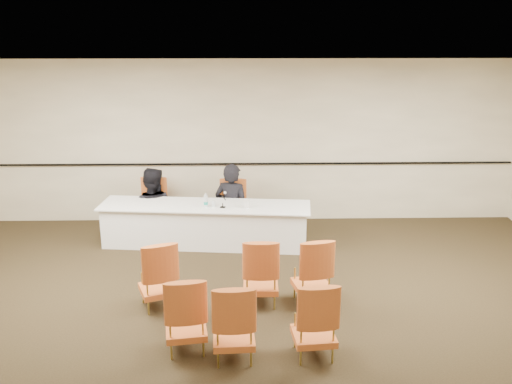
% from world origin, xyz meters
% --- Properties ---
extents(floor, '(10.00, 10.00, 0.00)m').
position_xyz_m(floor, '(0.00, 0.00, 0.00)').
color(floor, black).
rests_on(floor, ground).
extents(ceiling, '(10.00, 10.00, 0.00)m').
position_xyz_m(ceiling, '(0.00, 0.00, 3.00)').
color(ceiling, white).
rests_on(ceiling, ground).
extents(wall_back, '(10.00, 0.04, 3.00)m').
position_xyz_m(wall_back, '(0.00, 4.00, 1.50)').
color(wall_back, '#C3B899').
rests_on(wall_back, ground).
extents(wall_rail, '(9.80, 0.04, 0.03)m').
position_xyz_m(wall_rail, '(0.00, 3.96, 1.10)').
color(wall_rail, black).
rests_on(wall_rail, wall_back).
extents(panel_table, '(3.57, 1.15, 0.70)m').
position_xyz_m(panel_table, '(-0.75, 2.76, 0.35)').
color(panel_table, white).
rests_on(panel_table, ground).
extents(panelist_main, '(0.73, 0.60, 1.73)m').
position_xyz_m(panelist_main, '(-0.31, 3.25, 0.42)').
color(panelist_main, black).
rests_on(panelist_main, ground).
extents(panelist_main_chair, '(0.55, 0.55, 0.95)m').
position_xyz_m(panelist_main_chair, '(-0.31, 3.25, 0.47)').
color(panelist_main_chair, orange).
rests_on(panelist_main_chair, ground).
extents(panelist_second, '(0.89, 0.73, 1.70)m').
position_xyz_m(panelist_second, '(-1.73, 3.39, 0.33)').
color(panelist_second, black).
rests_on(panelist_second, ground).
extents(panelist_second_chair, '(0.55, 0.55, 0.95)m').
position_xyz_m(panelist_second_chair, '(-1.73, 3.39, 0.47)').
color(panelist_second_chair, orange).
rests_on(panelist_second_chair, ground).
extents(papers, '(0.36, 0.31, 0.00)m').
position_xyz_m(papers, '(-0.44, 2.64, 0.70)').
color(papers, white).
rests_on(papers, panel_table).
extents(microphone, '(0.14, 0.19, 0.25)m').
position_xyz_m(microphone, '(-0.44, 2.60, 0.82)').
color(microphone, black).
rests_on(microphone, panel_table).
extents(water_bottle, '(0.09, 0.09, 0.23)m').
position_xyz_m(water_bottle, '(-0.72, 2.65, 0.82)').
color(water_bottle, teal).
rests_on(water_bottle, panel_table).
extents(drinking_glass, '(0.07, 0.07, 0.10)m').
position_xyz_m(drinking_glass, '(-0.59, 2.65, 0.75)').
color(drinking_glass, silver).
rests_on(drinking_glass, panel_table).
extents(coffee_cup, '(0.10, 0.10, 0.14)m').
position_xyz_m(coffee_cup, '(-0.05, 2.59, 0.77)').
color(coffee_cup, white).
rests_on(coffee_cup, panel_table).
extents(aud_chair_front_left, '(0.64, 0.64, 0.95)m').
position_xyz_m(aud_chair_front_left, '(-1.23, 0.57, 0.47)').
color(aud_chair_front_left, orange).
rests_on(aud_chair_front_left, ground).
extents(aud_chair_front_mid, '(0.51, 0.51, 0.95)m').
position_xyz_m(aud_chair_front_mid, '(0.12, 0.64, 0.47)').
color(aud_chair_front_mid, orange).
rests_on(aud_chair_front_mid, ground).
extents(aud_chair_front_right, '(0.59, 0.59, 0.95)m').
position_xyz_m(aud_chair_front_right, '(0.80, 0.64, 0.47)').
color(aud_chair_front_right, orange).
rests_on(aud_chair_front_right, ground).
extents(aud_chair_back_left, '(0.57, 0.57, 0.95)m').
position_xyz_m(aud_chair_back_left, '(-0.77, -0.47, 0.47)').
color(aud_chair_back_left, orange).
rests_on(aud_chair_back_left, ground).
extents(aud_chair_back_mid, '(0.52, 0.52, 0.95)m').
position_xyz_m(aud_chair_back_mid, '(-0.21, -0.66, 0.47)').
color(aud_chair_back_mid, orange).
rests_on(aud_chair_back_mid, ground).
extents(aud_chair_back_right, '(0.54, 0.54, 0.95)m').
position_xyz_m(aud_chair_back_right, '(0.68, -0.62, 0.47)').
color(aud_chair_back_right, orange).
rests_on(aud_chair_back_right, ground).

